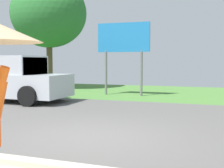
{
  "coord_description": "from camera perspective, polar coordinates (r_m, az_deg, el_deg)",
  "views": [
    {
      "loc": [
        2.69,
        -5.99,
        1.67
      ],
      "look_at": [
        0.21,
        1.0,
        1.1
      ],
      "focal_mm": 48.46,
      "sensor_mm": 36.0,
      "label": 1
    }
  ],
  "objects": [
    {
      "name": "ground_plane",
      "position": [
        9.49,
        2.74,
        -6.05
      ],
      "size": [
        40.0,
        22.0,
        0.2
      ],
      "color": "#565451"
    },
    {
      "name": "tree_left_far",
      "position": [
        19.16,
        -11.83,
        12.89
      ],
      "size": [
        4.56,
        4.56,
        6.62
      ],
      "color": "brown",
      "rests_on": "ground_plane"
    },
    {
      "name": "roadside_billboard",
      "position": [
        14.7,
        2.16,
        7.81
      ],
      "size": [
        2.6,
        0.12,
        3.5
      ],
      "color": "slate",
      "rests_on": "ground_plane"
    },
    {
      "name": "pickup_truck",
      "position": [
        13.27,
        -19.04,
        0.69
      ],
      "size": [
        5.2,
        2.28,
        1.88
      ],
      "rotation": [
        0.0,
        0.0,
        -0.13
      ],
      "color": "#ADB2BA",
      "rests_on": "ground_plane"
    }
  ]
}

